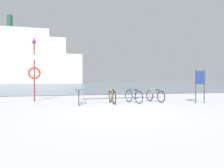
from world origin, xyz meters
TOP-DOWN VIEW (x-y plane):
  - ground at (0.00, 53.90)m, footprint 80.00×132.00m
  - bike_rack at (1.12, 3.47)m, footprint 4.41×0.27m
  - bicycle_0 at (-1.20, 3.39)m, footprint 0.46×1.65m
  - bicycle_1 at (0.63, 3.34)m, footprint 0.46×1.73m
  - bicycle_2 at (1.92, 3.39)m, footprint 0.60×1.60m
  - bicycle_3 at (3.37, 3.62)m, footprint 0.54×1.72m
  - info_sign at (5.48, 2.30)m, footprint 0.55×0.15m
  - rescue_post at (-3.72, 5.45)m, footprint 0.74×0.11m
  - ferry_ship at (-17.79, 85.57)m, footprint 46.60×13.07m

SIDE VIEW (x-z plane):
  - ground at x=0.00m, z-range -0.08..0.00m
  - bike_rack at x=1.12m, z-range 0.12..0.42m
  - bicycle_0 at x=-1.20m, z-range -0.03..0.74m
  - bicycle_3 at x=3.37m, z-range -0.04..0.75m
  - bicycle_2 at x=1.92m, z-range -0.04..0.80m
  - bicycle_1 at x=0.63m, z-range -0.04..0.81m
  - info_sign at x=5.48m, z-range 0.33..2.20m
  - rescue_post at x=-3.72m, z-range -0.09..3.76m
  - ferry_ship at x=-17.79m, z-range -4.79..24.38m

